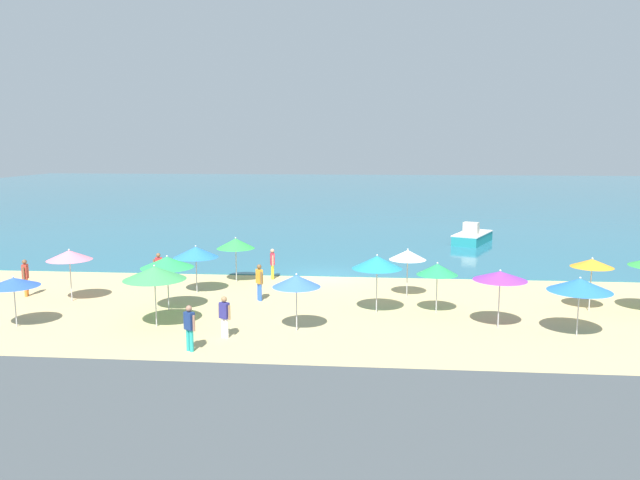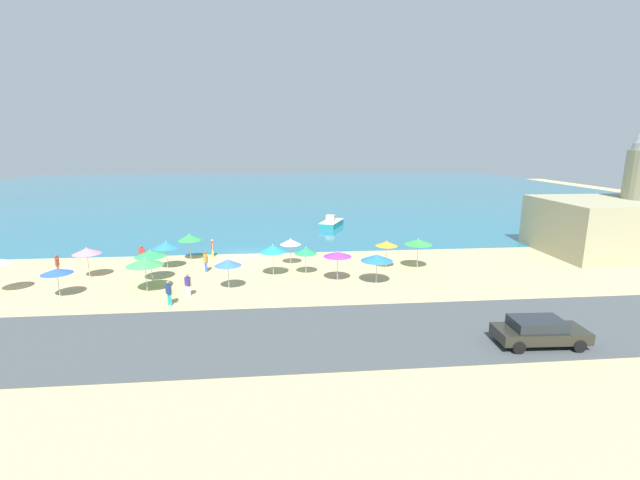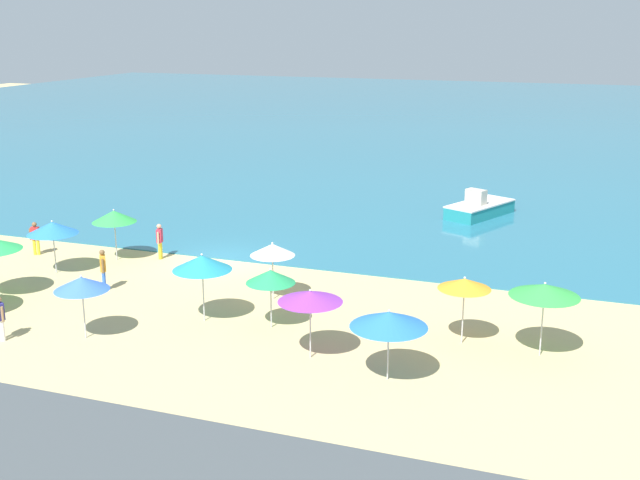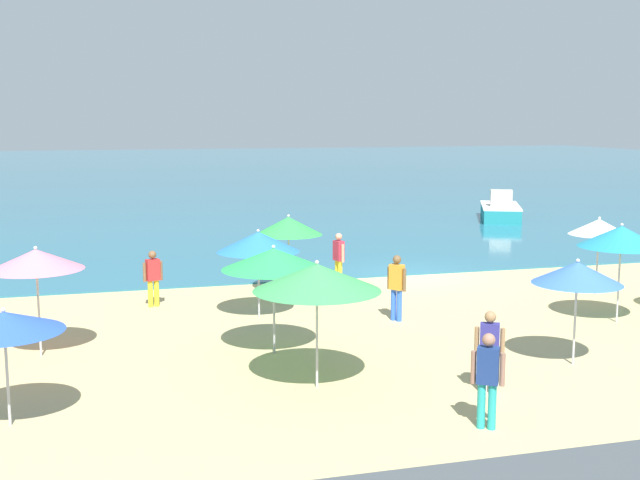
% 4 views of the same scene
% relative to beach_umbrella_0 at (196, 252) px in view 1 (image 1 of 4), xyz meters
% --- Properties ---
extents(ground_plane, '(160.00, 160.00, 0.00)m').
position_rel_beach_umbrella_0_xyz_m(ground_plane, '(5.93, 4.21, -2.02)').
color(ground_plane, tan).
extents(sea, '(150.00, 110.00, 0.05)m').
position_rel_beach_umbrella_0_xyz_m(sea, '(5.93, 59.21, -1.99)').
color(sea, '#266A82').
rests_on(sea, ground_plane).
extents(coastal_road, '(80.00, 8.00, 0.06)m').
position_rel_beach_umbrella_0_xyz_m(coastal_road, '(5.93, -13.79, -1.99)').
color(coastal_road, '#41484B').
rests_on(coastal_road, ground_plane).
extents(beach_umbrella_0, '(2.17, 2.17, 2.35)m').
position_rel_beach_umbrella_0_xyz_m(beach_umbrella_0, '(0.00, 0.00, 0.00)').
color(beach_umbrella_0, '#B2B2B7').
rests_on(beach_umbrella_0, ground_plane).
extents(beach_umbrella_1, '(2.39, 2.39, 2.29)m').
position_rel_beach_umbrella_0_xyz_m(beach_umbrella_1, '(16.43, -5.47, -0.04)').
color(beach_umbrella_1, '#B2B2B7').
rests_on(beach_umbrella_1, ground_plane).
extents(beach_umbrella_3, '(1.80, 1.80, 2.39)m').
position_rel_beach_umbrella_0_xyz_m(beach_umbrella_3, '(18.07, -1.83, 0.12)').
color(beach_umbrella_3, '#B2B2B7').
rests_on(beach_umbrella_3, ground_plane).
extents(beach_umbrella_4, '(1.76, 1.76, 2.33)m').
position_rel_beach_umbrella_0_xyz_m(beach_umbrella_4, '(10.25, 0.09, 0.01)').
color(beach_umbrella_4, '#B2B2B7').
rests_on(beach_umbrella_4, ground_plane).
extents(beach_umbrella_5, '(1.77, 1.77, 2.24)m').
position_rel_beach_umbrella_0_xyz_m(beach_umbrella_5, '(11.37, -2.72, -0.09)').
color(beach_umbrella_5, '#B2B2B7').
rests_on(beach_umbrella_5, ground_plane).
extents(beach_umbrella_6, '(2.00, 2.00, 2.39)m').
position_rel_beach_umbrella_0_xyz_m(beach_umbrella_6, '(1.40, 2.54, 0.04)').
color(beach_umbrella_6, '#B2B2B7').
rests_on(beach_umbrella_6, ground_plane).
extents(beach_umbrella_8, '(2.31, 2.31, 2.46)m').
position_rel_beach_umbrella_0_xyz_m(beach_umbrella_8, '(-0.30, -3.32, 0.13)').
color(beach_umbrella_8, '#B2B2B7').
rests_on(beach_umbrella_8, ground_plane).
extents(beach_umbrella_9, '(2.48, 2.48, 2.53)m').
position_rel_beach_umbrella_0_xyz_m(beach_umbrella_9, '(0.02, -5.78, 0.18)').
color(beach_umbrella_9, '#B2B2B7').
rests_on(beach_umbrella_9, ground_plane).
extents(beach_umbrella_10, '(2.05, 2.05, 2.47)m').
position_rel_beach_umbrella_0_xyz_m(beach_umbrella_10, '(-5.32, -2.16, 0.15)').
color(beach_umbrella_10, '#B2B2B7').
rests_on(beach_umbrella_10, ground_plane).
extents(beach_umbrella_11, '(2.00, 2.00, 2.07)m').
position_rel_beach_umbrella_0_xyz_m(beach_umbrella_11, '(-5.57, -6.28, -0.19)').
color(beach_umbrella_11, '#B2B2B7').
rests_on(beach_umbrella_11, ground_plane).
extents(beach_umbrella_12, '(1.89, 1.89, 2.30)m').
position_rel_beach_umbrella_0_xyz_m(beach_umbrella_12, '(5.68, -5.81, -0.03)').
color(beach_umbrella_12, '#B2B2B7').
rests_on(beach_umbrella_12, ground_plane).
extents(beach_umbrella_13, '(2.12, 2.12, 2.36)m').
position_rel_beach_umbrella_0_xyz_m(beach_umbrella_13, '(13.62, -4.72, 0.10)').
color(beach_umbrella_13, '#B2B2B7').
rests_on(beach_umbrella_13, ground_plane).
extents(beach_umbrella_14, '(2.16, 2.16, 2.58)m').
position_rel_beach_umbrella_0_xyz_m(beach_umbrella_14, '(8.79, -2.95, 0.21)').
color(beach_umbrella_14, '#B2B2B7').
rests_on(beach_umbrella_14, ground_plane).
extents(bather_0, '(0.30, 0.56, 1.79)m').
position_rel_beach_umbrella_0_xyz_m(bather_0, '(-7.93, -1.47, -1.01)').
color(bather_0, orange).
rests_on(bather_0, ground_plane).
extents(bather_1, '(0.49, 0.38, 1.66)m').
position_rel_beach_umbrella_0_xyz_m(bather_1, '(2.23, -8.57, -1.08)').
color(bather_1, teal).
rests_on(bather_1, ground_plane).
extents(bather_2, '(0.55, 0.32, 1.58)m').
position_rel_beach_umbrella_0_xyz_m(bather_2, '(-2.60, 1.97, -1.13)').
color(bather_2, yellow).
rests_on(bather_2, ground_plane).
extents(bather_3, '(0.51, 0.36, 1.61)m').
position_rel_beach_umbrella_0_xyz_m(bather_3, '(3.09, -6.96, -1.12)').
color(bather_3, white).
rests_on(bather_3, ground_plane).
extents(bather_4, '(0.31, 0.55, 1.65)m').
position_rel_beach_umbrella_0_xyz_m(bather_4, '(3.20, 3.37, -1.09)').
color(bather_4, yellow).
rests_on(bather_4, ground_plane).
extents(bather_5, '(0.38, 0.49, 1.72)m').
position_rel_beach_umbrella_0_xyz_m(bather_5, '(3.36, -1.30, -1.05)').
color(bather_5, blue).
rests_on(bather_5, ground_plane).
extents(skiff_nearshore, '(3.53, 4.97, 1.57)m').
position_rel_beach_umbrella_0_xyz_m(skiff_nearshore, '(15.79, 16.52, -1.52)').
color(skiff_nearshore, teal).
rests_on(skiff_nearshore, sea).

